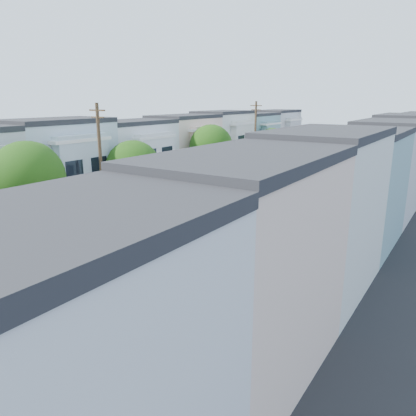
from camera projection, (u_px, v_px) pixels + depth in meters
ground at (148, 257)px, 27.63m from camera, size 160.00×160.00×0.00m
road_slab at (250, 209)px, 39.71m from camera, size 12.00×70.00×0.02m
curb_left at (200, 200)px, 42.91m from camera, size 0.30×70.00×0.15m
curb_right at (310, 218)px, 36.48m from camera, size 0.30×70.00×0.15m
sidewalk_left at (190, 198)px, 43.60m from camera, size 2.60×70.00×0.15m
sidewalk_right at (324, 220)px, 35.79m from camera, size 2.60×70.00×0.15m
centerline at (250, 209)px, 39.71m from camera, size 0.12×70.00×0.01m
townhouse_row_left at (162, 195)px, 45.64m from camera, size 5.00×70.00×8.50m
townhouse_row_right at (369, 228)px, 33.79m from camera, size 5.00×70.00×8.50m
tree_b at (27, 178)px, 26.13m from camera, size 4.70×4.70×7.88m
tree_c at (133, 168)px, 34.12m from camera, size 4.70×4.70×7.12m
tree_d at (210, 147)px, 43.60m from camera, size 4.67×4.67×7.82m
tree_e at (272, 144)px, 56.51m from camera, size 4.32×4.32×6.56m
tree_far_r at (365, 157)px, 47.36m from camera, size 3.04×3.04×5.37m
utility_pole_near at (101, 169)px, 31.25m from camera, size 1.60×0.26×10.00m
utility_pole_far at (255, 141)px, 52.20m from camera, size 1.60×0.26×10.00m
fedex_truck at (213, 224)px, 29.75m from camera, size 2.23×5.78×2.77m
lead_sedan at (249, 216)px, 34.99m from camera, size 1.99×4.45×1.32m
parked_left_c at (110, 231)px, 31.04m from camera, size 2.54×4.81×1.29m
parked_left_d at (189, 203)px, 39.39m from camera, size 1.69×3.90×1.24m
parked_right_a at (99, 328)px, 17.82m from camera, size 1.83×4.19×1.36m
parked_right_b at (188, 274)px, 23.13m from camera, size 2.12×4.74×1.50m
parked_right_c at (303, 207)px, 37.94m from camera, size 1.52×3.98×1.31m
parked_right_d at (340, 184)px, 47.47m from camera, size 2.46×4.98×1.44m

